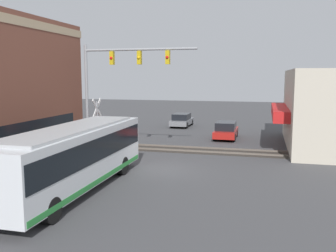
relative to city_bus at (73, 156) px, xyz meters
name	(u,v)px	position (x,y,z in m)	size (l,w,h in m)	color
ground_plane	(160,169)	(5.05, -2.80, -1.69)	(120.00, 120.00, 0.00)	#424244
city_bus	(73,156)	(0.00, 0.00, 0.00)	(11.11, 2.59, 3.06)	silver
traffic_signal_gantry	(117,73)	(8.81, 1.32, 3.93)	(0.42, 8.02, 7.57)	gray
crossing_signal	(97,119)	(9.13, 3.08, 0.60)	(1.41, 1.18, 3.81)	gray
rail_track_near	(182,149)	(11.05, -2.80, -1.66)	(2.60, 60.00, 0.15)	#332D28
parked_car_red	(226,131)	(16.73, -5.40, -1.01)	(4.31, 1.82, 1.49)	#B21E19
parked_car_grey	(182,120)	(23.46, 0.00, -1.03)	(4.31, 1.82, 1.42)	slate
pedestrian_at_crossing	(115,140)	(9.07, 1.69, -0.82)	(0.34, 0.34, 1.71)	#473828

